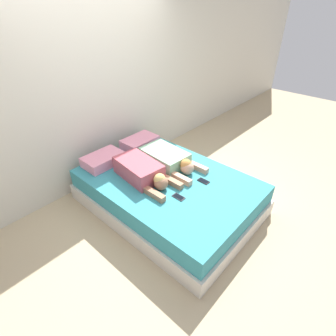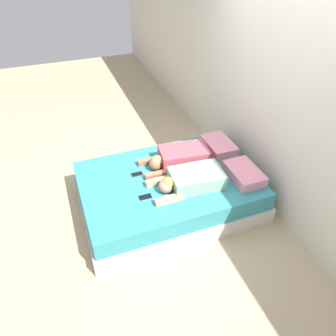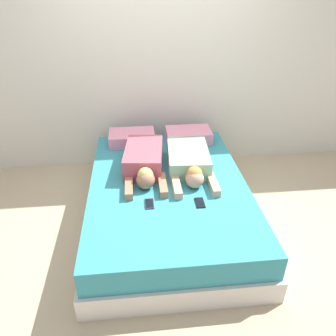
{
  "view_description": "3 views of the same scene",
  "coord_description": "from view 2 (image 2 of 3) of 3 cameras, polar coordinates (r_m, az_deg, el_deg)",
  "views": [
    {
      "loc": [
        -1.96,
        -1.77,
        2.34
      ],
      "look_at": [
        0.0,
        0.0,
        0.6
      ],
      "focal_mm": 28.0,
      "sensor_mm": 36.0,
      "label": 1
    },
    {
      "loc": [
        2.92,
        -1.1,
        2.98
      ],
      "look_at": [
        0.0,
        0.0,
        0.6
      ],
      "focal_mm": 35.0,
      "sensor_mm": 36.0,
      "label": 2
    },
    {
      "loc": [
        -0.27,
        -2.59,
        2.16
      ],
      "look_at": [
        0.0,
        0.0,
        0.6
      ],
      "focal_mm": 35.0,
      "sensor_mm": 36.0,
      "label": 3
    }
  ],
  "objects": [
    {
      "name": "cell_phone_left",
      "position": [
        4.08,
        -5.41,
        -1.07
      ],
      "size": [
        0.08,
        0.14,
        0.01
      ],
      "color": "#2D2D33",
      "rests_on": "bed"
    },
    {
      "name": "person_right",
      "position": [
        3.85,
        3.93,
        -2.06
      ],
      "size": [
        0.44,
        0.9,
        0.2
      ],
      "color": "#8CBF99",
      "rests_on": "bed"
    },
    {
      "name": "pillow_head_left",
      "position": [
        4.52,
        8.79,
        3.88
      ],
      "size": [
        0.52,
        0.33,
        0.13
      ],
      "color": "pink",
      "rests_on": "bed"
    },
    {
      "name": "bed",
      "position": [
        4.16,
        0.0,
        -4.14
      ],
      "size": [
        1.53,
        2.18,
        0.45
      ],
      "color": "beige",
      "rests_on": "ground_plane"
    },
    {
      "name": "cell_phone_right",
      "position": [
        3.75,
        -3.99,
        -5.03
      ],
      "size": [
        0.08,
        0.14,
        0.01
      ],
      "color": "black",
      "rests_on": "bed"
    },
    {
      "name": "wall_back",
      "position": [
        4.1,
        16.79,
        11.59
      ],
      "size": [
        12.0,
        0.06,
        2.6
      ],
      "color": "beige",
      "rests_on": "ground_plane"
    },
    {
      "name": "pillow_head_right",
      "position": [
        4.07,
        13.1,
        -0.98
      ],
      "size": [
        0.52,
        0.33,
        0.13
      ],
      "color": "pink",
      "rests_on": "bed"
    },
    {
      "name": "ground_plane",
      "position": [
        4.31,
        0.0,
        -6.33
      ],
      "size": [
        12.0,
        12.0,
        0.0
      ],
      "primitive_type": "plane",
      "color": "tan"
    },
    {
      "name": "person_left",
      "position": [
        4.17,
        1.82,
        1.83
      ],
      "size": [
        0.43,
        0.89,
        0.22
      ],
      "color": "#B24C59",
      "rests_on": "bed"
    }
  ]
}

